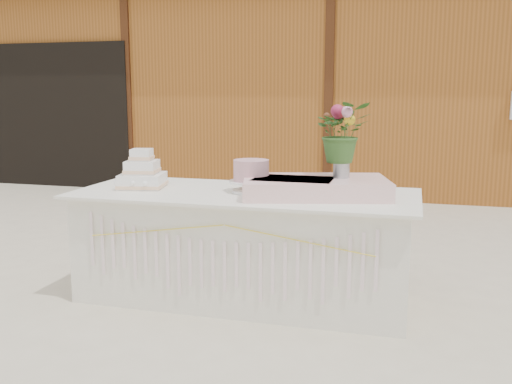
# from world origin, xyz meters

# --- Properties ---
(ground) EXTENTS (80.00, 80.00, 0.00)m
(ground) POSITION_xyz_m (0.00, 0.00, 0.00)
(ground) COLOR beige
(ground) RESTS_ON ground
(barn) EXTENTS (12.60, 4.60, 3.30)m
(barn) POSITION_xyz_m (-0.01, 5.99, 1.68)
(barn) COLOR #94541F
(barn) RESTS_ON ground
(cake_table) EXTENTS (2.40, 1.00, 0.77)m
(cake_table) POSITION_xyz_m (0.00, -0.00, 0.39)
(cake_table) COLOR silver
(cake_table) RESTS_ON ground
(wedding_cake) EXTENTS (0.37, 0.37, 0.29)m
(wedding_cake) POSITION_xyz_m (-0.78, -0.01, 0.87)
(wedding_cake) COLOR white
(wedding_cake) RESTS_ON cake_table
(pink_cake_stand) EXTENTS (0.32, 0.32, 0.23)m
(pink_cake_stand) POSITION_xyz_m (0.04, 0.01, 0.90)
(pink_cake_stand) COLOR white
(pink_cake_stand) RESTS_ON cake_table
(satin_runner) EXTENTS (1.07, 0.77, 0.12)m
(satin_runner) POSITION_xyz_m (0.50, -0.02, 0.83)
(satin_runner) COLOR #FFCDCD
(satin_runner) RESTS_ON cake_table
(flower_vase) EXTENTS (0.11, 0.11, 0.15)m
(flower_vase) POSITION_xyz_m (0.67, 0.06, 0.97)
(flower_vase) COLOR #BABABF
(flower_vase) RESTS_ON satin_runner
(bouquet) EXTENTS (0.45, 0.42, 0.41)m
(bouquet) POSITION_xyz_m (0.67, 0.06, 1.25)
(bouquet) COLOR #335A24
(bouquet) RESTS_ON flower_vase
(loose_flowers) EXTENTS (0.26, 0.38, 0.02)m
(loose_flowers) POSITION_xyz_m (-0.94, 0.10, 0.78)
(loose_flowers) COLOR #CD7D9C
(loose_flowers) RESTS_ON cake_table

